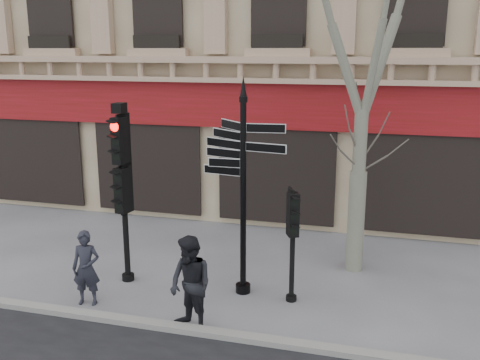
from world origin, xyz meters
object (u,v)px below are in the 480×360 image
object	(u,v)px
traffic_signal_main	(123,172)
pedestrian_b	(191,285)
fingerpost	(243,151)
pedestrian_a	(86,268)
traffic_signal_secondary	(293,226)

from	to	relation	value
traffic_signal_main	pedestrian_b	xyz separation A→B (m)	(2.18, -1.73, -1.63)
fingerpost	pedestrian_a	bearing A→B (deg)	-136.23
traffic_signal_main	pedestrian_a	world-z (taller)	traffic_signal_main
traffic_signal_main	traffic_signal_secondary	bearing A→B (deg)	7.94
traffic_signal_main	pedestrian_b	distance (m)	3.22
fingerpost	pedestrian_b	world-z (taller)	fingerpost
traffic_signal_secondary	pedestrian_b	distance (m)	2.44
pedestrian_b	pedestrian_a	bearing A→B (deg)	-161.05
traffic_signal_main	pedestrian_a	size ratio (longest dim) A/B	2.57
traffic_signal_main	traffic_signal_secondary	world-z (taller)	traffic_signal_main
traffic_signal_main	pedestrian_b	bearing A→B (deg)	-30.02
pedestrian_b	fingerpost	bearing A→B (deg)	103.93
traffic_signal_secondary	pedestrian_a	bearing A→B (deg)	172.27
fingerpost	pedestrian_a	distance (m)	4.00
fingerpost	pedestrian_a	xyz separation A→B (m)	(-2.95, -1.36, -2.32)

